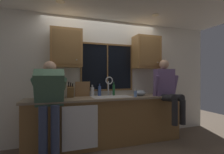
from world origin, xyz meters
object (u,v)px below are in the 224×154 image
(person_standing, at_px, (49,99))
(soap_dispenser, at_px, (135,94))
(bottle_tall_clear, at_px, (114,90))
(mixing_bowl, at_px, (140,93))
(knife_block, at_px, (70,92))
(bottle_green_glass, at_px, (99,91))
(cutting_board, at_px, (82,89))
(bottle_amber_small, at_px, (92,91))
(person_sitting_on_counter, at_px, (167,87))

(person_standing, distance_m, soap_dispenser, 1.59)
(soap_dispenser, relative_size, bottle_tall_clear, 0.58)
(mixing_bowl, bearing_deg, knife_block, 174.28)
(person_standing, distance_m, bottle_green_glass, 1.10)
(person_standing, relative_size, knife_block, 4.93)
(bottle_tall_clear, bearing_deg, mixing_bowl, -23.17)
(cutting_board, relative_size, bottle_green_glass, 1.16)
(person_standing, bearing_deg, bottle_amber_small, 33.48)
(person_sitting_on_counter, bearing_deg, bottle_green_glass, 159.73)
(cutting_board, bearing_deg, mixing_bowl, -11.63)
(knife_block, bearing_deg, bottle_amber_small, 10.42)
(person_sitting_on_counter, bearing_deg, person_standing, -178.54)
(person_sitting_on_counter, height_order, cutting_board, person_sitting_on_counter)
(person_sitting_on_counter, bearing_deg, mixing_bowl, 153.61)
(mixing_bowl, bearing_deg, bottle_tall_clear, 156.83)
(knife_block, distance_m, cutting_board, 0.27)
(person_standing, height_order, knife_block, person_standing)
(soap_dispenser, bearing_deg, bottle_tall_clear, 129.59)
(cutting_board, height_order, bottle_green_glass, cutting_board)
(knife_block, distance_m, bottle_amber_small, 0.45)
(person_standing, distance_m, cutting_board, 0.82)
(bottle_amber_small, bearing_deg, person_sitting_on_counter, -17.82)
(person_standing, bearing_deg, knife_block, 51.34)
(person_sitting_on_counter, height_order, knife_block, person_sitting_on_counter)
(cutting_board, bearing_deg, person_standing, -137.93)
(mixing_bowl, xyz_separation_m, bottle_green_glass, (-0.81, 0.24, 0.05))
(bottle_tall_clear, bearing_deg, person_standing, -157.58)
(person_standing, bearing_deg, bottle_green_glass, 29.56)
(person_sitting_on_counter, bearing_deg, knife_block, 168.45)
(person_sitting_on_counter, relative_size, bottle_green_glass, 4.79)
(bottle_amber_small, bearing_deg, bottle_green_glass, 4.73)
(mixing_bowl, height_order, bottle_tall_clear, bottle_tall_clear)
(cutting_board, relative_size, bottle_tall_clear, 1.03)
(mixing_bowl, distance_m, bottle_amber_small, 0.99)
(person_standing, xyz_separation_m, bottle_green_glass, (0.96, 0.54, 0.06))
(person_sitting_on_counter, bearing_deg, bottle_amber_small, 162.18)
(mixing_bowl, xyz_separation_m, bottle_tall_clear, (-0.50, 0.21, 0.07))
(mixing_bowl, relative_size, bottle_amber_small, 1.04)
(soap_dispenser, relative_size, bottle_green_glass, 0.65)
(knife_block, xyz_separation_m, cutting_board, (0.25, 0.10, 0.04))
(bottle_amber_small, bearing_deg, soap_dispenser, -26.63)
(person_standing, relative_size, bottle_tall_clear, 5.35)
(knife_block, relative_size, soap_dispenser, 1.88)
(person_standing, bearing_deg, soap_dispenser, 4.98)
(bottle_tall_clear, bearing_deg, bottle_amber_small, 179.03)
(knife_block, bearing_deg, soap_dispenser, -14.24)
(knife_block, relative_size, bottle_tall_clear, 1.09)
(bottle_green_glass, bearing_deg, cutting_board, 179.39)
(person_standing, height_order, bottle_tall_clear, person_standing)
(mixing_bowl, bearing_deg, bottle_green_glass, 163.79)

